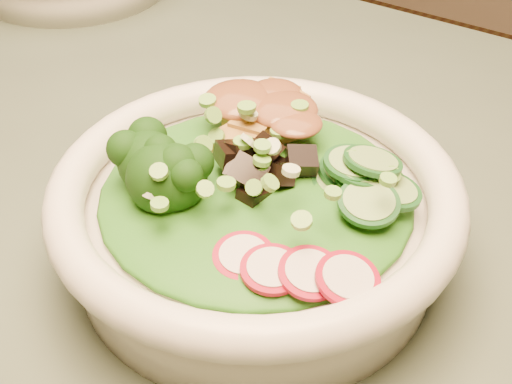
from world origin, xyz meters
The scene contains 10 objects.
dining_table centered at (0.00, 0.00, 0.64)m, with size 1.20×0.80×0.75m.
salad_bowl centered at (0.01, -0.03, 0.79)m, with size 0.27×0.27×0.07m.
lettuce_bed centered at (0.01, -0.03, 0.81)m, with size 0.20×0.20×0.02m, color #165812.
broccoli_florets centered at (-0.04, -0.06, 0.83)m, with size 0.08×0.07×0.04m, color black, non-canonical shape.
radish_slices centered at (0.05, -0.08, 0.81)m, with size 0.11×0.04×0.02m, color maroon, non-canonical shape.
cucumber_slices centered at (0.06, 0.01, 0.82)m, with size 0.07×0.07×0.04m, color #8EB665, non-canonical shape.
mushroom_heap centered at (0.00, -0.02, 0.82)m, with size 0.07×0.07×0.04m, color black, non-canonical shape.
tofu_cubes centered at (-0.03, 0.03, 0.82)m, with size 0.09×0.06×0.04m, color #A67037, non-canonical shape.
peanut_sauce centered at (-0.03, 0.03, 0.84)m, with size 0.07×0.06×0.02m, color brown.
scallion_garnish centered at (0.01, -0.03, 0.83)m, with size 0.19×0.19×0.02m, color #6BAA3C, non-canonical shape.
Camera 1 is at (0.21, -0.33, 1.10)m, focal length 50.00 mm.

